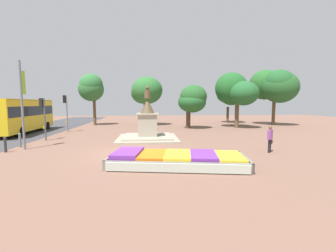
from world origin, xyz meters
name	(u,v)px	position (x,y,z in m)	size (l,w,h in m)	color
ground_plane	(130,154)	(0.00, 0.00, 0.00)	(85.17, 85.17, 0.00)	brown
flower_planter	(176,160)	(2.43, -2.77, 0.28)	(6.93, 3.68, 0.67)	#38281C
statue_monument	(148,128)	(1.03, 5.47, 0.98)	(4.98, 4.98, 4.44)	#9E947F
traffic_light_mid_block	(43,111)	(-7.35, 5.48, 2.37)	(0.41, 0.29, 3.42)	#4C5156
traffic_light_far_corner	(66,107)	(-7.50, 10.97, 2.64)	(0.41, 0.30, 3.85)	slate
banner_pole	(22,103)	(-7.02, 1.94, 3.04)	(0.14, 0.68, 5.74)	slate
city_bus	(22,114)	(-11.58, 10.36, 1.95)	(2.86, 9.80, 3.39)	gold
pedestrian_with_handbag	(270,137)	(8.50, -0.43, 0.93)	(0.57, 0.57, 1.66)	black
kerb_bollard_mid_b	(5,144)	(-7.70, 1.05, 0.52)	(0.17, 0.17, 0.99)	#2D2D33
kerb_bollard_north	(20,140)	(-7.74, 2.72, 0.52)	(0.17, 0.17, 0.99)	slate
park_tree_far_left	(236,90)	(11.93, 13.65, 4.59)	(4.82, 4.95, 6.84)	brown
park_tree_behind_statue	(146,91)	(0.78, 17.83, 4.63)	(4.33, 4.56, 6.61)	brown
park_tree_far_right	(230,96)	(13.78, 20.68, 4.17)	(4.09, 4.19, 5.66)	#4C3823
park_tree_street_side	(91,87)	(-6.59, 18.22, 5.15)	(3.38, 3.18, 7.01)	brown
park_tree_mid_canopy	(274,85)	(18.27, 16.21, 5.46)	(5.83, 6.08, 7.68)	brown
park_tree_distant	(193,100)	(6.37, 13.11, 3.44)	(3.38, 3.64, 5.17)	#4C3823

